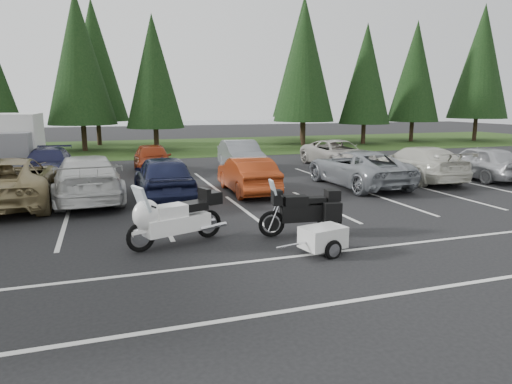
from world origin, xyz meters
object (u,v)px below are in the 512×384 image
Objects in this scene: car_near_3 at (87,178)px; adventure_motorcycle at (301,207)px; cargo_trailer at (323,240)px; car_near_6 at (358,168)px; car_far_1 at (48,164)px; car_far_2 at (153,158)px; car_near_7 at (418,163)px; car_near_5 at (247,175)px; car_near_8 at (480,162)px; touring_motorcycle at (176,213)px; car_near_4 at (163,177)px; car_far_4 at (338,153)px; box_truck at (11,144)px; car_far_3 at (241,156)px; car_near_2 at (10,182)px.

adventure_motorcycle is at bearing 126.79° from car_near_3.
car_near_6 is at bearing 41.92° from cargo_trailer.
car_far_2 is (4.69, 0.71, 0.01)m from car_far_1.
car_near_7 reaches higher than car_far_2.
car_near_6 is at bearing -179.30° from car_near_5.
car_near_6 is 9.27m from cargo_trailer.
car_near_8 is 15.77m from touring_motorcycle.
car_near_8 is (6.27, -0.14, 0.02)m from car_near_6.
car_near_4 reaches higher than car_near_7.
touring_motorcycle is at bearing 59.08° from car_near_5.
car_near_7 is at bearing -176.60° from car_near_5.
adventure_motorcycle is (7.21, -11.67, 0.05)m from car_far_1.
car_far_4 is (-4.18, 5.75, -0.05)m from car_near_8.
car_near_8 is (20.60, -8.63, -0.68)m from box_truck.
car_near_2 is at bearing -148.14° from car_far_3.
car_far_2 reaches higher than car_far_4.
car_near_4 reaches higher than car_far_4.
car_near_7 is (17.60, -8.13, -0.68)m from box_truck.
touring_motorcycle is (-0.42, -5.68, -0.02)m from car_near_4.
car_near_2 is 1.31× the size of car_near_8.
touring_motorcycle reaches higher than car_far_3.
car_far_3 reaches higher than adventure_motorcycle.
box_truck is at bearing 128.46° from adventure_motorcycle.
car_near_2 is 2.06× the size of touring_motorcycle.
car_near_4 is at bearing 3.17° from car_near_5.
car_near_2 is 10.13m from adventure_motorcycle.
car_near_5 is at bearing 73.31° from cargo_trailer.
car_near_4 is (5.05, -0.50, -0.01)m from car_near_2.
car_near_7 reaches higher than cargo_trailer.
car_near_6 is 6.27m from car_near_8.
car_near_3 reaches higher than car_near_4.
touring_motorcycle is at bearing 137.39° from cargo_trailer.
car_far_2 is at bearing -25.45° from car_near_7.
car_near_4 is 0.96× the size of car_far_1.
car_far_4 reaches higher than cargo_trailer.
touring_motorcycle is at bearing 19.99° from car_near_8.
touring_motorcycle is at bearing -177.88° from adventure_motorcycle.
car_near_5 is at bearing 92.39° from adventure_motorcycle.
box_truck is 0.95× the size of car_near_2.
cargo_trailer is at bearing -50.12° from touring_motorcycle.
car_far_3 is (9.70, 5.26, -0.05)m from car_near_2.
cargo_trailer is (-11.67, -7.38, -0.44)m from car_near_8.
car_near_2 is 1.38× the size of car_far_2.
car_near_3 is 1.20× the size of car_far_3.
car_near_3 reaches higher than car_near_5.
car_far_1 and car_far_4 have the same top height.
car_far_1 is 3.47× the size of cargo_trailer.
car_far_3 is at bearing -128.52° from car_near_4.
car_near_2 reaches higher than car_near_7.
car_far_4 is at bearing -161.30° from car_near_3.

